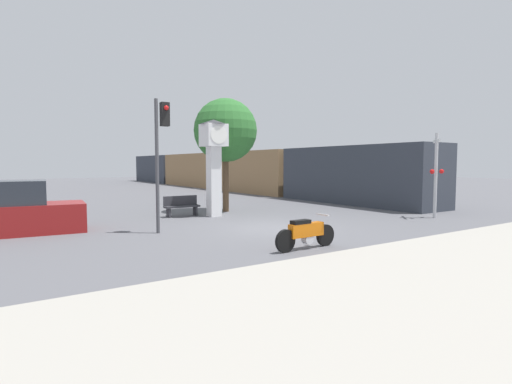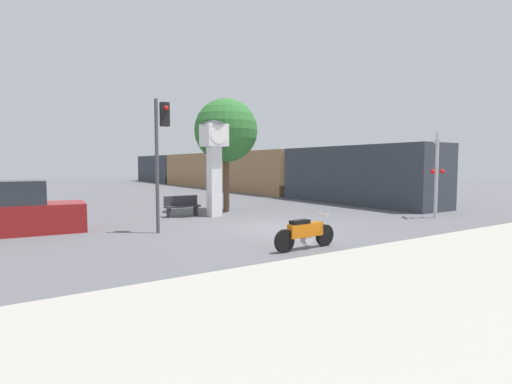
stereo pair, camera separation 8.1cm
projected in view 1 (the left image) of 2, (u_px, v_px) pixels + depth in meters
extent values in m
plane|color=#56565B|center=(274.00, 228.00, 14.69)|extent=(120.00, 120.00, 0.00)
cube|color=#9E998E|center=(479.00, 272.00, 8.49)|extent=(36.00, 6.00, 0.10)
cylinder|color=black|center=(325.00, 235.00, 11.47)|extent=(0.63, 0.13, 0.62)
cylinder|color=black|center=(285.00, 241.00, 10.60)|extent=(0.63, 0.13, 0.62)
cube|color=orange|center=(306.00, 230.00, 11.02)|extent=(1.15, 0.28, 0.37)
cube|color=black|center=(301.00, 222.00, 10.88)|extent=(0.59, 0.26, 0.10)
cylinder|color=silver|center=(307.00, 239.00, 11.07)|extent=(0.30, 0.22, 0.29)
cube|color=silver|center=(323.00, 215.00, 11.36)|extent=(0.08, 0.46, 0.04)
cube|color=white|center=(214.00, 182.00, 17.90)|extent=(0.52, 0.52, 3.13)
cube|color=white|center=(214.00, 135.00, 17.76)|extent=(0.99, 0.99, 0.99)
cylinder|color=white|center=(219.00, 135.00, 17.34)|extent=(0.79, 0.02, 0.79)
cone|color=#333338|center=(213.00, 122.00, 17.72)|extent=(1.19, 1.19, 0.20)
cube|color=#333842|center=(356.00, 175.00, 23.79)|extent=(2.80, 10.70, 3.40)
cube|color=olive|center=(253.00, 172.00, 33.21)|extent=(2.80, 10.70, 3.40)
cube|color=olive|center=(196.00, 170.00, 42.62)|extent=(2.80, 10.70, 3.40)
cube|color=#333842|center=(159.00, 169.00, 52.03)|extent=(2.80, 10.70, 3.40)
cylinder|color=#47474C|center=(157.00, 167.00, 13.46)|extent=(0.12, 0.12, 4.54)
cube|color=black|center=(165.00, 114.00, 13.50)|extent=(0.28, 0.24, 0.80)
sphere|color=red|center=(166.00, 108.00, 13.36)|extent=(0.16, 0.16, 0.16)
cylinder|color=#B7B7BC|center=(436.00, 176.00, 17.31)|extent=(0.14, 0.14, 3.69)
cube|color=white|center=(437.00, 141.00, 17.20)|extent=(0.82, 0.82, 0.14)
sphere|color=red|center=(432.00, 172.00, 17.06)|extent=(0.20, 0.20, 0.20)
sphere|color=red|center=(442.00, 171.00, 17.44)|extent=(0.20, 0.20, 0.20)
cylinder|color=brown|center=(226.00, 184.00, 19.72)|extent=(0.30, 0.30, 2.76)
sphere|color=#2D6B2D|center=(225.00, 130.00, 19.53)|extent=(3.10, 3.10, 3.10)
cube|color=#2D2D33|center=(182.00, 206.00, 17.89)|extent=(1.60, 0.44, 0.08)
cube|color=#2D2D33|center=(180.00, 201.00, 18.03)|extent=(1.60, 0.06, 0.44)
cube|color=#2D2D33|center=(169.00, 213.00, 17.56)|extent=(0.08, 0.35, 0.41)
cube|color=#2D2D33|center=(195.00, 211.00, 18.26)|extent=(0.08, 0.35, 0.41)
cube|color=maroon|center=(17.00, 219.00, 13.43)|extent=(4.34, 2.17, 1.00)
cube|color=#262B33|center=(9.00, 193.00, 13.27)|extent=(2.34, 1.85, 0.80)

